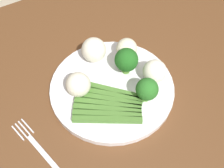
% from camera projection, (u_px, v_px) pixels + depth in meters
% --- Properties ---
extents(dining_table, '(1.31, 0.86, 0.76)m').
position_uv_depth(dining_table, '(124.00, 100.00, 0.74)').
color(dining_table, brown).
rests_on(dining_table, ground_plane).
extents(plate, '(0.29, 0.29, 0.01)m').
position_uv_depth(plate, '(112.00, 87.00, 0.62)').
color(plate, white).
rests_on(plate, dining_table).
extents(asparagus_bundle, '(0.17, 0.16, 0.01)m').
position_uv_depth(asparagus_bundle, '(109.00, 104.00, 0.57)').
color(asparagus_bundle, '#47752D').
rests_on(asparagus_bundle, plate).
extents(broccoli_outer_edge, '(0.06, 0.06, 0.07)m').
position_uv_depth(broccoli_outer_edge, '(127.00, 61.00, 0.60)').
color(broccoli_outer_edge, '#4C7F2B').
rests_on(broccoli_outer_edge, plate).
extents(broccoli_back, '(0.05, 0.05, 0.06)m').
position_uv_depth(broccoli_back, '(147.00, 89.00, 0.56)').
color(broccoli_back, '#568E33').
rests_on(broccoli_back, plate).
extents(cauliflower_front_left, '(0.05, 0.05, 0.05)m').
position_uv_depth(cauliflower_front_left, '(127.00, 49.00, 0.65)').
color(cauliflower_front_left, beige).
rests_on(cauliflower_front_left, plate).
extents(cauliflower_edge, '(0.06, 0.06, 0.06)m').
position_uv_depth(cauliflower_edge, '(94.00, 50.00, 0.64)').
color(cauliflower_edge, silver).
rests_on(cauliflower_edge, plate).
extents(cauliflower_mid, '(0.06, 0.06, 0.06)m').
position_uv_depth(cauliflower_mid, '(78.00, 84.00, 0.58)').
color(cauliflower_mid, silver).
rests_on(cauliflower_mid, plate).
extents(cauliflower_near_fork, '(0.06, 0.06, 0.06)m').
position_uv_depth(cauliflower_near_fork, '(155.00, 71.00, 0.60)').
color(cauliflower_near_fork, white).
rests_on(cauliflower_near_fork, plate).
extents(fork, '(0.05, 0.17, 0.00)m').
position_uv_depth(fork, '(38.00, 147.00, 0.53)').
color(fork, silver).
rests_on(fork, dining_table).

